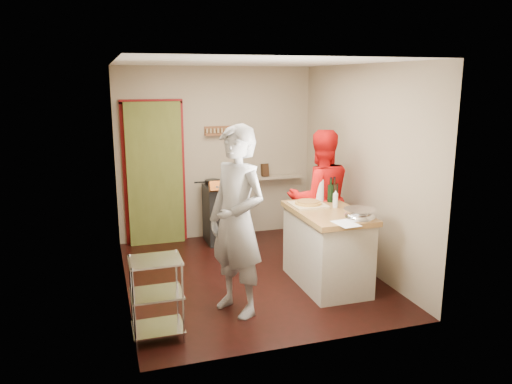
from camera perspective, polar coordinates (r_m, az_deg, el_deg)
floor at (r=6.36m, az=-0.70°, el=-9.52°), size 3.50×3.50×0.00m
back_wall at (r=7.60m, az=-9.29°, el=2.91°), size 3.00×0.44×2.60m
left_wall at (r=5.74m, az=-15.22°, el=1.15°), size 0.04×3.50×2.60m
right_wall at (r=6.57m, az=11.90°, el=2.76°), size 0.04×3.50×2.60m
ceiling at (r=5.88m, az=-0.77°, el=14.70°), size 3.00×3.50×0.02m
stove at (r=7.53m, az=-3.51°, el=-2.35°), size 0.60×0.63×1.00m
wire_shelving at (r=4.87m, az=-11.30°, el=-11.42°), size 0.48×0.40×0.80m
island at (r=6.00m, az=8.12°, el=-6.09°), size 0.72×1.33×1.23m
person_stripe at (r=5.11m, az=-2.19°, el=-3.40°), size 0.76×0.86×1.98m
person_red at (r=6.54m, az=7.33°, el=-0.74°), size 0.93×0.76×1.79m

